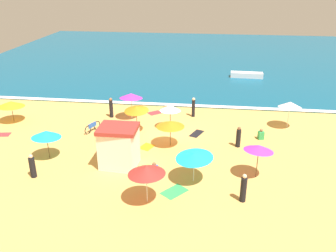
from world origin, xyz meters
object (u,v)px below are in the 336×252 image
beachgoer_2 (261,135)px  beachgoer_8 (32,167)px  beach_umbrella_5 (146,170)px  beachgoer_4 (193,107)px  beach_umbrella_0 (290,105)px  beach_umbrella_1 (170,124)px  beachgoer_0 (243,189)px  beach_umbrella_2 (131,96)px  beach_umbrella_7 (170,108)px  beachgoer_1 (238,137)px  beachgoer_5 (111,108)px  beachgoer_7 (154,170)px  beach_umbrella_3 (11,104)px  lifeguard_cabana (119,146)px  parked_bicycle (92,127)px  beach_umbrella_4 (194,155)px  small_boat_0 (247,75)px  beach_umbrella_9 (136,108)px  beach_umbrella_6 (259,148)px  beach_umbrella_8 (46,134)px

beachgoer_2 → beachgoer_8: (-14.88, -7.53, 0.37)m
beach_umbrella_5 → beachgoer_4: beach_umbrella_5 is taller
beach_umbrella_0 → beach_umbrella_1: bearing=-153.8°
beachgoer_0 → beach_umbrella_2: bearing=128.2°
beach_umbrella_7 → beachgoer_1: beach_umbrella_7 is taller
beach_umbrella_0 → beachgoer_5: 15.21m
beachgoer_7 → beach_umbrella_3: bearing=151.5°
beach_umbrella_7 → lifeguard_cabana: bearing=-111.9°
parked_bicycle → beachgoer_5: bearing=78.0°
beach_umbrella_3 → beachgoer_7: beach_umbrella_3 is taller
beach_umbrella_4 → small_boat_0: beach_umbrella_4 is taller
beach_umbrella_3 → beach_umbrella_9: bearing=-4.1°
beach_umbrella_4 → beach_umbrella_1: bearing=113.2°
lifeguard_cabana → beach_umbrella_6: 8.95m
beach_umbrella_3 → beach_umbrella_0: bearing=4.0°
beach_umbrella_1 → beach_umbrella_2: beach_umbrella_2 is taller
beach_umbrella_5 → beach_umbrella_6: size_ratio=1.13×
beachgoer_0 → beach_umbrella_4: bearing=148.8°
beach_umbrella_7 → beachgoer_1: size_ratio=1.31×
lifeguard_cabana → beachgoer_8: lifeguard_cabana is taller
beach_umbrella_2 → small_boat_0: (11.03, 14.61, -1.72)m
beach_umbrella_7 → beach_umbrella_3: bearing=-179.0°
beach_umbrella_6 → beach_umbrella_3: bearing=161.6°
beachgoer_4 → small_boat_0: size_ratio=0.46×
beach_umbrella_6 → small_boat_0: beach_umbrella_6 is taller
parked_bicycle → beach_umbrella_9: bearing=5.5°
beachgoer_2 → beachgoer_8: size_ratio=0.54×
beach_umbrella_4 → beachgoer_0: beach_umbrella_4 is taller
beach_umbrella_6 → beach_umbrella_5: bearing=-150.8°
beach_umbrella_2 → beachgoer_7: (3.52, -9.29, -1.71)m
beachgoer_2 → beach_umbrella_6: bearing=-99.1°
beach_umbrella_7 → beachgoer_7: size_ratio=2.16×
beachgoer_4 → beachgoer_5: (-7.23, -1.04, -0.02)m
beach_umbrella_3 → beach_umbrella_7: bearing=1.0°
beach_umbrella_4 → beachgoer_7: (-2.51, 0.30, -1.39)m
beach_umbrella_0 → beach_umbrella_3: size_ratio=0.80×
beach_umbrella_1 → beachgoer_2: beach_umbrella_1 is taller
beach_umbrella_2 → beach_umbrella_3: bearing=-169.0°
beach_umbrella_3 → beach_umbrella_7: (13.65, 0.24, 0.20)m
parked_bicycle → beachgoer_5: 3.33m
beach_umbrella_0 → beach_umbrella_2: size_ratio=0.97×
beach_umbrella_5 → beach_umbrella_3: bearing=143.2°
beach_umbrella_2 → beach_umbrella_7: beach_umbrella_2 is taller
beach_umbrella_7 → beach_umbrella_9: 2.79m
beach_umbrella_3 → beachgoer_0: 21.16m
beach_umbrella_8 → beachgoer_7: bearing=-10.9°
beach_umbrella_0 → beach_umbrella_8: size_ratio=0.84×
beach_umbrella_3 → beach_umbrella_8: (5.88, -5.87, 0.20)m
lifeguard_cabana → small_boat_0: bearing=66.3°
beach_umbrella_6 → beachgoer_0: 3.17m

